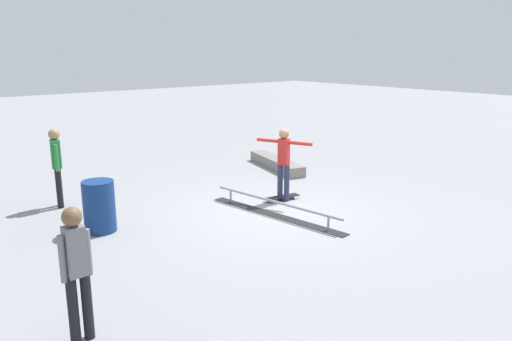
{
  "coord_description": "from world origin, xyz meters",
  "views": [
    {
      "loc": [
        -7.1,
        6.47,
        3.22
      ],
      "look_at": [
        -0.2,
        0.68,
        1.0
      ],
      "focal_mm": 34.8,
      "sensor_mm": 36.0,
      "label": 1
    }
  ],
  "objects": [
    {
      "name": "skate_ledge",
      "position": [
        2.75,
        -2.52,
        0.14
      ],
      "size": [
        2.51,
        1.08,
        0.28
      ],
      "primitive_type": "cube",
      "rotation": [
        0.0,
        0.0,
        -0.27
      ],
      "color": "gray",
      "rests_on": "ground_plane"
    },
    {
      "name": "bystander_green_shirt",
      "position": [
        3.11,
        3.24,
        0.93
      ],
      "size": [
        0.38,
        0.24,
        1.65
      ],
      "rotation": [
        0.0,
        0.0,
        2.86
      ],
      "color": "black",
      "rests_on": "ground_plane"
    },
    {
      "name": "bystander_grey_shirt",
      "position": [
        -2.01,
        4.76,
        0.9
      ],
      "size": [
        0.22,
        0.36,
        1.59
      ],
      "rotation": [
        0.0,
        0.0,
        1.59
      ],
      "color": "black",
      "rests_on": "ground_plane"
    },
    {
      "name": "skateboard_main",
      "position": [
        0.46,
        -0.62,
        0.07
      ],
      "size": [
        0.37,
        0.82,
        0.09
      ],
      "rotation": [
        0.0,
        0.0,
        1.38
      ],
      "color": "black",
      "rests_on": "ground_plane"
    },
    {
      "name": "skater_main",
      "position": [
        0.44,
        -0.63,
        0.92
      ],
      "size": [
        1.21,
        0.54,
        1.58
      ],
      "rotation": [
        0.0,
        0.0,
        3.52
      ],
      "color": "#2D3351",
      "rests_on": "ground_plane"
    },
    {
      "name": "trash_bin",
      "position": [
        1.19,
        3.18,
        0.47
      ],
      "size": [
        0.56,
        0.56,
        0.94
      ],
      "primitive_type": "cylinder",
      "color": "navy",
      "rests_on": "ground_plane"
    },
    {
      "name": "grind_rail",
      "position": [
        -0.2,
        0.18,
        0.13
      ],
      "size": [
        3.32,
        0.65,
        0.31
      ],
      "rotation": [
        0.0,
        0.0,
        0.13
      ],
      "color": "black",
      "rests_on": "ground_plane"
    },
    {
      "name": "ground_plane",
      "position": [
        0.0,
        0.0,
        0.0
      ],
      "size": [
        60.0,
        60.0,
        0.0
      ],
      "primitive_type": "plane",
      "color": "gray"
    }
  ]
}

